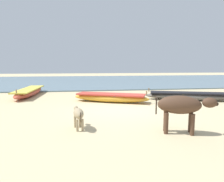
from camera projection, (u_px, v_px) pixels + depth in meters
ground at (121, 109)px, 8.64m from camera, size 80.00×80.00×0.00m
sea_water at (95, 81)px, 24.50m from camera, size 60.00×20.00×0.08m
fishing_boat_1 at (29, 92)px, 12.35m from camera, size 1.13×4.63×0.65m
fishing_boat_2 at (111, 97)px, 10.28m from camera, size 3.97×2.38×0.63m
fishing_boat_5 at (189, 96)px, 10.81m from camera, size 4.65×2.34×0.62m
cow_adult_dark at (181, 106)px, 5.47m from camera, size 1.58×0.84×1.05m
calf_near_dun at (78, 114)px, 5.90m from camera, size 0.40×0.96×0.63m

